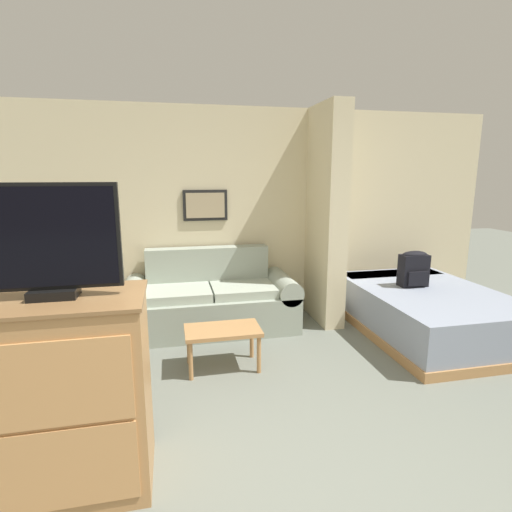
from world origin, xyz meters
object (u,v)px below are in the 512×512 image
couch (211,301)px  table_lamp (103,264)px  coffee_table (223,334)px  tv (49,242)px  bed (426,310)px  backpack (414,268)px  tv_dresser (65,396)px

couch → table_lamp: bearing=-176.3°
couch → coffee_table: 1.03m
tv → bed: (3.46, 1.63, -1.19)m
tv → couch: bearing=65.3°
table_lamp → backpack: 3.49m
tv → bed: size_ratio=0.35×
table_lamp → tv_dresser: bearing=-87.4°
backpack → tv_dresser: bearing=-151.9°
table_lamp → bed: 3.66m
couch → coffee_table: couch is taller
bed → coffee_table: bearing=-171.1°
couch → bed: bearing=-15.1°
couch → tv_dresser: size_ratio=1.74×
coffee_table → table_lamp: bearing=140.4°
couch → tv: (-1.05, -2.29, 1.12)m
coffee_table → couch: bearing=90.3°
couch → tv: size_ratio=2.79×
backpack → bed: bearing=-58.6°
tv → backpack: tv is taller
table_lamp → tv: size_ratio=0.66×
tv_dresser → table_lamp: bearing=92.6°
bed → couch: bearing=164.9°
couch → bed: couch is taller
backpack → coffee_table: bearing=-166.9°
bed → backpack: backpack is taller
backpack → couch: bearing=168.0°
coffee_table → tv: size_ratio=0.98×
couch → table_lamp: 1.27m
couch → table_lamp: (-1.15, -0.07, 0.52)m
couch → bed: (2.41, -0.65, -0.07)m
tv → bed: bearing=25.3°
table_lamp → couch: bearing=3.7°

